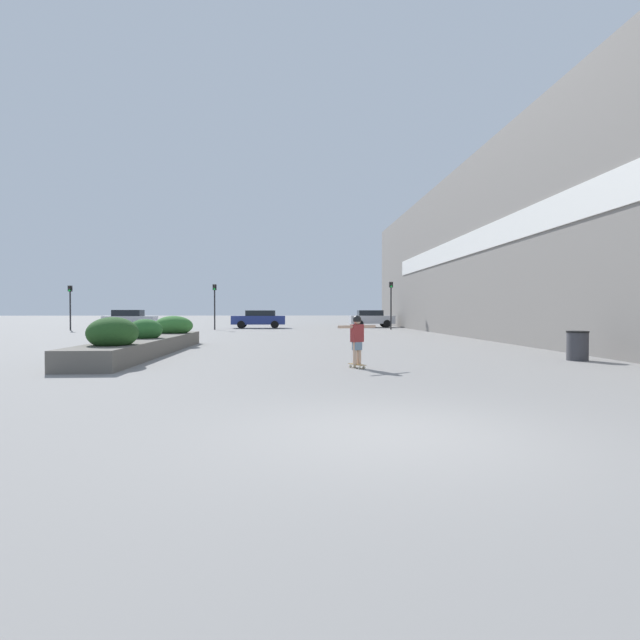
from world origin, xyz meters
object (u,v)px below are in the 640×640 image
object	(u,v)px
skateboarder	(357,335)
traffic_light_left	(215,299)
trash_bin	(577,346)
traffic_light_far_left	(70,300)
skateboard	(357,365)
car_rightmost	(494,318)
traffic_light_right	(391,297)
car_center_right	(259,319)
car_center_left	(130,318)
car_leftmost	(371,318)

from	to	relation	value
skateboarder	traffic_light_left	xyz separation A→B (m)	(-7.71, 26.67, 1.55)
trash_bin	traffic_light_far_left	bearing A→B (deg)	135.92
skateboard	car_rightmost	size ratio (longest dim) A/B	0.12
skateboarder	traffic_light_right	world-z (taller)	traffic_light_right
car_center_right	traffic_light_left	bearing A→B (deg)	136.30
car_center_left	car_rightmost	size ratio (longest dim) A/B	0.97
skateboard	car_leftmost	bearing A→B (deg)	50.09
skateboard	car_center_left	distance (m)	37.81
trash_bin	car_center_right	size ratio (longest dim) A/B	0.20
traffic_light_left	car_center_left	bearing A→B (deg)	140.53
skateboard	traffic_light_right	distance (m)	27.26
car_center_right	traffic_light_left	size ratio (longest dim) A/B	1.27
skateboard	car_leftmost	distance (m)	32.21
skateboard	car_leftmost	xyz separation A→B (m)	(5.55, 31.72, 0.75)
car_leftmost	car_center_left	bearing A→B (deg)	-95.83
skateboard	trash_bin	distance (m)	7.08
skateboarder	traffic_light_far_left	distance (m)	32.20
traffic_light_right	skateboard	bearing A→B (deg)	-103.33
skateboarder	car_center_left	size ratio (longest dim) A/B	0.28
car_center_left	traffic_light_right	world-z (taller)	traffic_light_right
skateboarder	car_rightmost	size ratio (longest dim) A/B	0.27
skateboard	traffic_light_left	world-z (taller)	traffic_light_left
skateboarder	trash_bin	distance (m)	7.08
skateboard	traffic_light_far_left	size ratio (longest dim) A/B	0.17
skateboard	traffic_light_right	size ratio (longest dim) A/B	0.15
skateboard	skateboarder	bearing A→B (deg)	-121.78
skateboard	traffic_light_left	distance (m)	27.86
skateboard	car_rightmost	distance (m)	35.21
trash_bin	traffic_light_far_left	world-z (taller)	traffic_light_far_left
traffic_light_far_left	skateboard	bearing A→B (deg)	-54.69
trash_bin	car_rightmost	xyz separation A→B (m)	(9.75, 29.45, 0.36)
skateboard	traffic_light_far_left	bearing A→B (deg)	95.32
car_center_right	car_leftmost	bearing A→B (deg)	-80.71
car_center_left	car_center_right	xyz separation A→B (m)	(12.13, -3.89, -0.02)
skateboard	traffic_light_right	bearing A→B (deg)	46.68
skateboarder	traffic_light_far_left	world-z (taller)	traffic_light_far_left
car_leftmost	traffic_light_right	distance (m)	5.63
traffic_light_left	car_leftmost	bearing A→B (deg)	20.83
traffic_light_left	traffic_light_far_left	bearing A→B (deg)	-177.79
car_rightmost	traffic_light_right	distance (m)	11.49
skateboarder	car_center_right	distance (m)	30.41
car_center_left	traffic_light_far_left	world-z (taller)	traffic_light_far_left
traffic_light_far_left	car_leftmost	bearing A→B (deg)	12.75
car_center_right	traffic_light_left	world-z (taller)	traffic_light_left
car_center_right	traffic_light_far_left	world-z (taller)	traffic_light_far_left
skateboard	traffic_light_far_left	distance (m)	32.25
skateboard	car_center_left	bearing A→B (deg)	86.02
car_leftmost	traffic_light_right	xyz separation A→B (m)	(0.71, -5.30, 1.75)
traffic_light_far_left	car_rightmost	bearing A→B (deg)	7.71
skateboarder	car_center_left	bearing A→B (deg)	86.02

